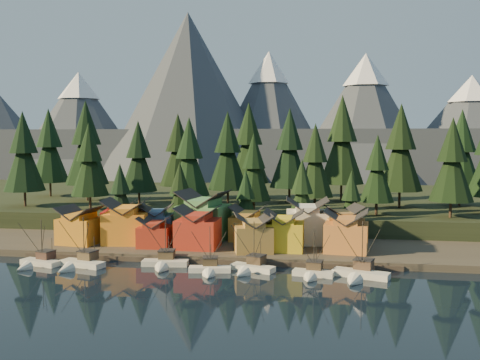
# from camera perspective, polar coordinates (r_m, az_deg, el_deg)

# --- Properties ---
(ground) EXTENTS (500.00, 500.00, 0.00)m
(ground) POSITION_cam_1_polar(r_m,az_deg,el_deg) (98.57, -5.68, -10.90)
(ground) COLOR black
(ground) RESTS_ON ground
(shore_strip) EXTENTS (400.00, 50.00, 1.50)m
(shore_strip) POSITION_cam_1_polar(r_m,az_deg,el_deg) (136.50, -1.48, -6.17)
(shore_strip) COLOR #3B342B
(shore_strip) RESTS_ON ground
(hillside) EXTENTS (420.00, 100.00, 6.00)m
(hillside) POSITION_cam_1_polar(r_m,az_deg,el_deg) (184.97, 1.27, -2.60)
(hillside) COLOR black
(hillside) RESTS_ON ground
(dock) EXTENTS (80.00, 4.00, 1.00)m
(dock) POSITION_cam_1_polar(r_m,az_deg,el_deg) (114.00, -3.60, -8.48)
(dock) COLOR #483D33
(dock) RESTS_ON ground
(mountain_ridge) EXTENTS (560.00, 190.00, 90.00)m
(mountain_ridge) POSITION_cam_1_polar(r_m,az_deg,el_deg) (306.80, 3.51, 4.60)
(mountain_ridge) COLOR #454C59
(mountain_ridge) RESTS_ON ground
(boat_0) EXTENTS (9.24, 9.70, 10.42)m
(boat_0) POSITION_cam_1_polar(r_m,az_deg,el_deg) (117.60, -20.88, -7.63)
(boat_0) COLOR beige
(boat_0) RESTS_ON ground
(boat_1) EXTENTS (10.25, 10.71, 11.23)m
(boat_1) POSITION_cam_1_polar(r_m,az_deg,el_deg) (113.60, -16.85, -7.89)
(boat_1) COLOR beige
(boat_1) RESTS_ON ground
(boat_2) EXTENTS (9.83, 10.55, 10.97)m
(boat_2) POSITION_cam_1_polar(r_m,az_deg,el_deg) (110.53, -8.10, -8.11)
(boat_2) COLOR beige
(boat_2) RESTS_ON ground
(boat_3) EXTENTS (8.68, 9.24, 9.87)m
(boat_3) POSITION_cam_1_polar(r_m,az_deg,el_deg) (104.90, -3.27, -8.87)
(boat_3) COLOR silver
(boat_3) RESTS_ON ground
(boat_4) EXTENTS (9.49, 9.97, 10.82)m
(boat_4) POSITION_cam_1_polar(r_m,az_deg,el_deg) (105.56, 1.11, -8.66)
(boat_4) COLOR silver
(boat_4) RESTS_ON ground
(boat_5) EXTENTS (8.22, 8.72, 10.02)m
(boat_5) POSITION_cam_1_polar(r_m,az_deg,el_deg) (102.66, 7.74, -9.14)
(boat_5) COLOR beige
(boat_5) RESTS_ON ground
(boat_6) EXTENTS (11.20, 11.61, 11.67)m
(boat_6) POSITION_cam_1_polar(r_m,az_deg,el_deg) (103.07, 12.62, -9.08)
(boat_6) COLOR beige
(boat_6) RESTS_ON ground
(house_front_0) EXTENTS (9.78, 9.38, 8.67)m
(house_front_0) POSITION_cam_1_polar(r_m,az_deg,el_deg) (130.20, -16.72, -4.53)
(house_front_0) COLOR #C57A1B
(house_front_0) RESTS_ON shore_strip
(house_front_1) EXTENTS (11.22, 10.88, 10.33)m
(house_front_1) POSITION_cam_1_polar(r_m,az_deg,el_deg) (128.05, -12.02, -4.19)
(house_front_1) COLOR orange
(house_front_1) RESTS_ON shore_strip
(house_front_2) EXTENTS (7.45, 7.51, 6.90)m
(house_front_2) POSITION_cam_1_polar(r_m,az_deg,el_deg) (122.77, -9.09, -5.38)
(house_front_2) COLOR #9F2918
(house_front_2) RESTS_ON shore_strip
(house_front_3) EXTENTS (9.43, 9.02, 9.32)m
(house_front_3) POSITION_cam_1_polar(r_m,az_deg,el_deg) (120.18, -4.52, -4.94)
(house_front_3) COLOR #A12719
(house_front_3) RESTS_ON shore_strip
(house_front_4) EXTENTS (9.80, 10.26, 8.15)m
(house_front_4) POSITION_cam_1_polar(r_m,az_deg,el_deg) (116.43, 1.40, -5.55)
(house_front_4) COLOR #A57D3A
(house_front_4) RESTS_ON shore_strip
(house_front_5) EXTENTS (8.47, 7.71, 8.85)m
(house_front_5) POSITION_cam_1_polar(r_m,az_deg,el_deg) (117.62, 4.71, -5.27)
(house_front_5) COLOR gold
(house_front_5) RESTS_ON shore_strip
(house_front_6) EXTENTS (9.97, 9.53, 9.11)m
(house_front_6) POSITION_cam_1_polar(r_m,az_deg,el_deg) (118.18, 11.27, -5.23)
(house_front_6) COLOR #C67433
(house_front_6) RESTS_ON shore_strip
(house_back_0) EXTENTS (9.39, 9.12, 8.94)m
(house_back_0) POSITION_cam_1_polar(r_m,az_deg,el_deg) (137.52, -12.69, -3.90)
(house_back_0) COLOR maroon
(house_back_0) RESTS_ON shore_strip
(house_back_1) EXTENTS (8.78, 8.86, 8.51)m
(house_back_1) POSITION_cam_1_polar(r_m,az_deg,el_deg) (130.67, -8.89, -4.39)
(house_back_1) COLOR #335279
(house_back_1) RESTS_ON shore_strip
(house_back_2) EXTENTS (12.78, 12.04, 11.87)m
(house_back_2) POSITION_cam_1_polar(r_m,az_deg,el_deg) (129.59, -3.93, -3.63)
(house_back_2) COLOR #4A884C
(house_back_2) RESTS_ON shore_strip
(house_back_3) EXTENTS (8.83, 8.00, 8.41)m
(house_back_3) POSITION_cam_1_polar(r_m,az_deg,el_deg) (128.23, 0.88, -4.53)
(house_back_3) COLOR #C78A33
(house_back_3) RESTS_ON shore_strip
(house_back_4) EXTENTS (10.18, 9.82, 10.49)m
(house_back_4) POSITION_cam_1_polar(r_m,az_deg,el_deg) (126.26, 7.17, -4.21)
(house_back_4) COLOR silver
(house_back_4) RESTS_ON shore_strip
(house_back_5) EXTENTS (9.94, 10.01, 9.25)m
(house_back_5) POSITION_cam_1_polar(r_m,az_deg,el_deg) (125.28, 10.86, -4.63)
(house_back_5) COLOR olive
(house_back_5) RESTS_ON shore_strip
(tree_hill_0) EXTENTS (11.95, 11.95, 27.83)m
(tree_hill_0) POSITION_cam_1_polar(r_m,az_deg,el_deg) (167.66, -22.08, 2.55)
(tree_hill_0) COLOR #332319
(tree_hill_0) RESTS_ON hillside
(tree_hill_1) EXTENTS (13.65, 13.65, 31.81)m
(tree_hill_1) POSITION_cam_1_polar(r_m,az_deg,el_deg) (176.17, -16.07, 3.50)
(tree_hill_1) COLOR #332319
(tree_hill_1) RESTS_ON hillside
(tree_hill_2) EXTENTS (10.41, 10.41, 24.25)m
(tree_hill_2) POSITION_cam_1_polar(r_m,az_deg,el_deg) (153.96, -15.77, 1.83)
(tree_hill_2) COLOR #332319
(tree_hill_2) RESTS_ON hillside
(tree_hill_3) EXTENTS (10.80, 10.80, 25.15)m
(tree_hill_3) POSITION_cam_1_polar(r_m,az_deg,el_deg) (161.32, -10.77, 2.22)
(tree_hill_3) COLOR #332319
(tree_hill_3) RESTS_ON hillside
(tree_hill_4) EXTENTS (11.93, 11.93, 27.80)m
(tree_hill_4) POSITION_cam_1_polar(r_m,az_deg,el_deg) (173.18, -6.62, 2.91)
(tree_hill_4) COLOR #332319
(tree_hill_4) RESTS_ON hillside
(tree_hill_5) EXTENTS (11.05, 11.05, 25.73)m
(tree_hill_5) POSITION_cam_1_polar(r_m,az_deg,el_deg) (146.52, -5.43, 2.16)
(tree_hill_5) COLOR #332319
(tree_hill_5) RESTS_ON hillside
(tree_hill_6) EXTENTS (11.99, 11.99, 27.92)m
(tree_hill_6) POSITION_cam_1_polar(r_m,az_deg,el_deg) (159.46, -1.32, 2.82)
(tree_hill_6) COLOR #332319
(tree_hill_6) RESTS_ON hillside
(tree_hill_7) EXTENTS (9.20, 9.20, 21.44)m
(tree_hill_7) POSITION_cam_1_polar(r_m,az_deg,el_deg) (141.33, 1.48, 1.14)
(tree_hill_7) COLOR #332319
(tree_hill_7) RESTS_ON hillside
(tree_hill_8) EXTENTS (12.51, 12.51, 29.14)m
(tree_hill_8) POSITION_cam_1_polar(r_m,az_deg,el_deg) (164.28, 5.32, 3.08)
(tree_hill_8) COLOR #332319
(tree_hill_8) RESTS_ON hillside
(tree_hill_9) EXTENTS (10.33, 10.33, 24.06)m
(tree_hill_9) POSITION_cam_1_polar(r_m,az_deg,el_deg) (147.12, 8.02, 1.79)
(tree_hill_9) COLOR #332319
(tree_hill_9) RESTS_ON hillside
(tree_hill_10) EXTENTS (14.37, 14.37, 33.49)m
(tree_hill_10) POSITION_cam_1_polar(r_m,az_deg,el_deg) (172.05, 10.82, 3.88)
(tree_hill_10) COLOR #332319
(tree_hill_10) RESTS_ON hillside
(tree_hill_11) EXTENTS (9.00, 9.00, 20.97)m
(tree_hill_11) POSITION_cam_1_polar(r_m,az_deg,el_deg) (142.91, 14.42, 0.93)
(tree_hill_11) COLOR #332319
(tree_hill_11) RESTS_ON hillside
(tree_hill_12) EXTENTS (12.82, 12.82, 29.86)m
(tree_hill_12) POSITION_cam_1_polar(r_m,az_deg,el_deg) (159.53, 16.75, 3.00)
(tree_hill_12) COLOR #332319
(tree_hill_12) RESTS_ON hillside
(tree_hill_13) EXTENTS (10.84, 10.84, 25.25)m
(tree_hill_13) POSITION_cam_1_polar(r_m,az_deg,el_deg) (143.73, 21.68, 1.70)
(tree_hill_13) COLOR #332319
(tree_hill_13) RESTS_ON hillside
(tree_hill_14) EXTENTS (12.18, 12.18, 28.38)m
(tree_hill_14) POSITION_cam_1_polar(r_m,az_deg,el_deg) (168.85, 22.53, 2.65)
(tree_hill_14) COLOR #332319
(tree_hill_14) RESTS_ON hillside
(tree_hill_15) EXTENTS (13.55, 13.55, 31.57)m
(tree_hill_15) POSITION_cam_1_polar(r_m,az_deg,el_deg) (175.58, 0.94, 3.64)
(tree_hill_15) COLOR #332319
(tree_hill_15) RESTS_ON hillside
(tree_hill_16) EXTENTS (12.84, 12.84, 29.91)m
(tree_hill_16) POSITION_cam_1_polar(r_m,az_deg,el_deg) (193.19, -19.67, 3.19)
(tree_hill_16) COLOR #332319
(tree_hill_16) RESTS_ON hillside
(tree_shore_0) EXTENTS (7.72, 7.72, 17.99)m
(tree_shore_0) POSITION_cam_1_polar(r_m,az_deg,el_deg) (142.54, -12.64, -1.52)
(tree_shore_0) COLOR #332319
(tree_shore_0) RESTS_ON shore_strip
(tree_shore_1) EXTENTS (7.94, 7.94, 18.49)m
(tree_shore_1) POSITION_cam_1_polar(r_m,az_deg,el_deg) (137.51, -6.42, -1.55)
(tree_shore_1) COLOR #332319
(tree_shore_1) RESTS_ON shore_strip
(tree_shore_2) EXTENTS (7.15, 7.15, 16.66)m
(tree_shore_2) POSITION_cam_1_polar(r_m,az_deg,el_deg) (134.20, 0.61, -2.10)
(tree_shore_2) COLOR #332319
(tree_shore_2) RESTS_ON shore_strip
(tree_shore_3) EXTENTS (8.34, 8.34, 19.44)m
(tree_shore_3) POSITION_cam_1_polar(r_m,az_deg,el_deg) (132.79, 6.61, -1.54)
(tree_shore_3) COLOR #332319
(tree_shore_3) RESTS_ON shore_strip
(tree_shore_4) EXTENTS (7.21, 7.21, 16.80)m
(tree_shore_4) POSITION_cam_1_polar(r_m,az_deg,el_deg) (133.06, 11.78, -2.23)
(tree_shore_4) COLOR #332319
(tree_shore_4) RESTS_ON shore_strip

